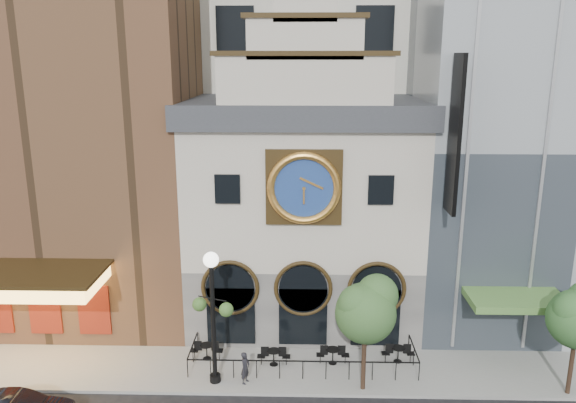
% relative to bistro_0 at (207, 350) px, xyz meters
% --- Properties ---
extents(ground, '(120.00, 120.00, 0.00)m').
position_rel_bistro_0_xyz_m(ground, '(4.69, -2.84, -0.61)').
color(ground, black).
rests_on(ground, ground).
extents(sidewalk, '(44.00, 5.00, 0.15)m').
position_rel_bistro_0_xyz_m(sidewalk, '(4.69, -0.34, -0.54)').
color(sidewalk, gray).
rests_on(sidewalk, ground).
extents(clock_building, '(12.60, 8.78, 18.65)m').
position_rel_bistro_0_xyz_m(clock_building, '(4.69, 4.99, 6.07)').
color(clock_building, '#605E5B').
rests_on(clock_building, ground).
extents(theater_building, '(14.00, 15.60, 25.00)m').
position_rel_bistro_0_xyz_m(theater_building, '(-8.31, 7.12, 11.99)').
color(theater_building, brown).
rests_on(theater_building, ground).
extents(retail_building, '(14.00, 14.40, 20.00)m').
position_rel_bistro_0_xyz_m(retail_building, '(17.68, 7.15, 9.53)').
color(retail_building, gray).
rests_on(retail_building, ground).
extents(cafe_railing, '(10.60, 2.60, 0.90)m').
position_rel_bistro_0_xyz_m(cafe_railing, '(4.69, -0.34, -0.01)').
color(cafe_railing, black).
rests_on(cafe_railing, sidewalk).
extents(bistro_0, '(1.58, 0.68, 0.90)m').
position_rel_bistro_0_xyz_m(bistro_0, '(0.00, 0.00, 0.00)').
color(bistro_0, black).
rests_on(bistro_0, sidewalk).
extents(bistro_1, '(1.58, 0.68, 0.90)m').
position_rel_bistro_0_xyz_m(bistro_1, '(3.30, -0.46, 0.00)').
color(bistro_1, black).
rests_on(bistro_1, sidewalk).
extents(bistro_2, '(1.58, 0.68, 0.90)m').
position_rel_bistro_0_xyz_m(bistro_2, '(6.13, -0.26, 0.00)').
color(bistro_2, black).
rests_on(bistro_2, sidewalk).
extents(bistro_3, '(1.58, 0.68, 0.90)m').
position_rel_bistro_0_xyz_m(bistro_3, '(9.29, -0.03, 0.00)').
color(bistro_3, black).
rests_on(bistro_3, sidewalk).
extents(pedestrian, '(0.54, 0.64, 1.50)m').
position_rel_bistro_0_xyz_m(pedestrian, '(2.09, -2.01, 0.29)').
color(pedestrian, black).
rests_on(pedestrian, sidewalk).
extents(lamppost, '(1.90, 1.14, 6.23)m').
position_rel_bistro_0_xyz_m(lamppost, '(0.71, -1.95, 3.39)').
color(lamppost, black).
rests_on(lamppost, sidewalk).
extents(tree_left, '(2.75, 2.64, 5.29)m').
position_rel_bistro_0_xyz_m(tree_left, '(7.41, -2.29, 3.42)').
color(tree_left, '#382619').
rests_on(tree_left, sidewalk).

